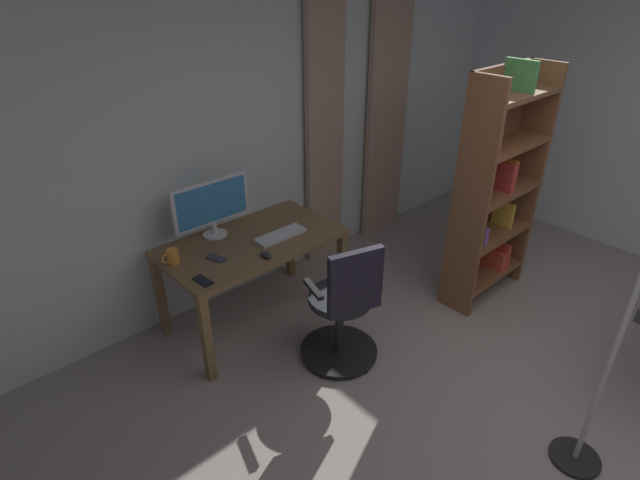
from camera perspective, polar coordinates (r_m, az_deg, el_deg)
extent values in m
plane|color=gray|center=(3.58, 27.74, -20.20)|extent=(7.35, 7.35, 0.00)
cube|color=silver|center=(4.27, -4.55, 13.37)|extent=(5.40, 0.10, 2.75)
cube|color=tan|center=(5.05, 7.52, 13.28)|extent=(0.51, 0.06, 2.34)
cube|color=tan|center=(4.49, 0.52, 11.51)|extent=(0.40, 0.06, 2.34)
cube|color=brown|center=(3.75, -7.77, -0.29)|extent=(1.32, 0.74, 0.04)
cube|color=brown|center=(4.05, 2.47, -3.56)|extent=(0.06, 0.06, 0.68)
cube|color=brown|center=(3.46, -12.69, -10.91)|extent=(0.06, 0.06, 0.68)
cube|color=brown|center=(4.48, -3.43, -0.17)|extent=(0.06, 0.06, 0.68)
cube|color=brown|center=(3.95, -17.61, -6.05)|extent=(0.06, 0.06, 0.68)
cylinder|color=black|center=(3.76, 2.14, -12.35)|extent=(0.56, 0.56, 0.02)
sphere|color=black|center=(3.87, 5.60, -11.38)|extent=(0.05, 0.05, 0.05)
sphere|color=black|center=(3.96, 1.53, -10.07)|extent=(0.05, 0.05, 0.05)
sphere|color=black|center=(3.80, -1.79, -12.05)|extent=(0.05, 0.05, 0.05)
sphere|color=black|center=(3.60, 0.22, -14.92)|extent=(0.05, 0.05, 0.05)
sphere|color=black|center=(3.64, 5.11, -14.44)|extent=(0.05, 0.05, 0.05)
cylinder|color=black|center=(3.62, 2.20, -9.74)|extent=(0.06, 0.06, 0.44)
cylinder|color=black|center=(3.47, 2.28, -6.58)|extent=(0.55, 0.55, 0.05)
cube|color=black|center=(3.18, 4.03, -4.82)|extent=(0.37, 0.16, 0.45)
cube|color=black|center=(3.32, -0.76, -5.56)|extent=(0.11, 0.24, 0.03)
cube|color=black|center=(3.47, 5.26, -3.93)|extent=(0.11, 0.24, 0.03)
cylinder|color=silver|center=(3.86, -11.78, 0.66)|extent=(0.18, 0.18, 0.01)
cylinder|color=silver|center=(3.83, -11.86, 1.34)|extent=(0.04, 0.04, 0.09)
cube|color=silver|center=(3.75, -12.22, 4.20)|extent=(0.61, 0.03, 0.33)
cube|color=teal|center=(3.73, -12.09, 4.13)|extent=(0.56, 0.01, 0.29)
cube|color=#B7BCC1|center=(3.76, -4.49, 0.55)|extent=(0.40, 0.14, 0.02)
ellipsoid|color=#232328|center=(3.51, -6.14, -1.69)|extent=(0.06, 0.10, 0.04)
cube|color=#333338|center=(3.55, -11.63, -2.04)|extent=(0.11, 0.16, 0.01)
cube|color=black|center=(3.32, -13.10, -4.52)|extent=(0.08, 0.15, 0.01)
cylinder|color=orange|center=(3.54, -16.27, -1.81)|extent=(0.08, 0.08, 0.11)
torus|color=orange|center=(3.52, -17.00, -2.02)|extent=(0.07, 0.01, 0.07)
cube|color=brown|center=(4.54, 22.03, 6.49)|extent=(0.04, 0.30, 1.88)
cube|color=brown|center=(3.89, 16.57, 3.78)|extent=(0.04, 0.30, 1.88)
cube|color=brown|center=(4.27, 18.00, 5.81)|extent=(0.82, 0.04, 1.88)
cube|color=brown|center=(4.55, 17.96, -3.43)|extent=(0.75, 0.30, 0.04)
cube|color=brown|center=(4.37, 18.70, 0.74)|extent=(0.75, 0.30, 0.04)
cube|color=brown|center=(4.21, 19.51, 5.24)|extent=(0.75, 0.30, 0.04)
cube|color=brown|center=(4.08, 20.38, 10.05)|extent=(0.75, 0.30, 0.04)
cube|color=brown|center=(3.99, 21.33, 15.14)|extent=(0.75, 0.30, 0.04)
cube|color=red|center=(4.59, 19.13, -1.40)|extent=(0.06, 0.26, 0.23)
cube|color=yellow|center=(4.44, 20.00, 2.80)|extent=(0.03, 0.18, 0.21)
cube|color=orange|center=(4.19, 20.05, 7.07)|extent=(0.07, 0.19, 0.24)
cube|color=#CF4C34|center=(3.77, 18.16, 10.74)|extent=(0.05, 0.24, 0.19)
cube|color=#42944B|center=(3.97, 21.70, 16.92)|extent=(0.04, 0.24, 0.22)
cube|color=#D34A31|center=(4.57, 18.80, -1.92)|extent=(0.07, 0.25, 0.16)
cube|color=#8852A5|center=(4.13, 17.17, 0.78)|extent=(0.06, 0.21, 0.14)
cube|color=#C13734|center=(4.16, 19.79, 6.90)|extent=(0.06, 0.22, 0.23)
cylinder|color=black|center=(3.49, 26.86, -21.11)|extent=(0.28, 0.28, 0.02)
cylinder|color=#A5A5A8|center=(2.92, 30.74, -9.54)|extent=(0.03, 0.03, 1.80)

